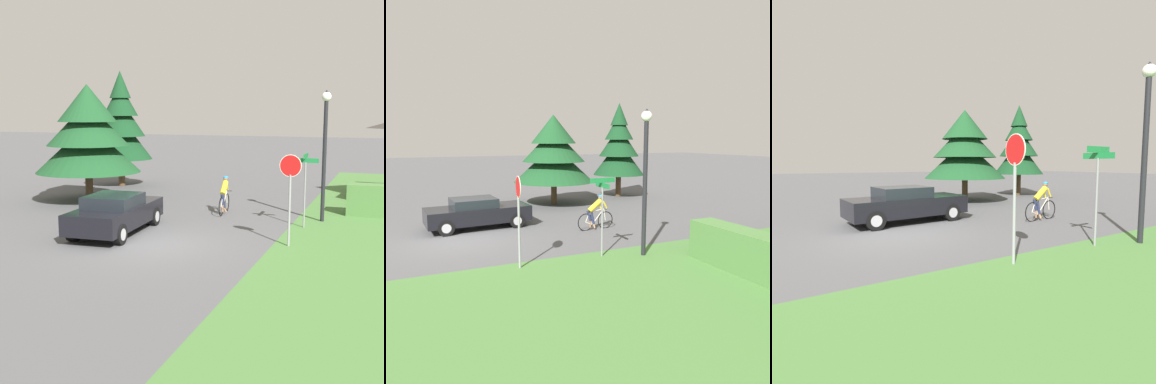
# 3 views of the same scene
# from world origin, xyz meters

# --- Properties ---
(ground_plane) EXTENTS (140.00, 140.00, 0.00)m
(ground_plane) POSITION_xyz_m (0.00, 0.00, 0.00)
(ground_plane) COLOR #515154
(sedan_left_lane) EXTENTS (2.10, 4.49, 1.33)m
(sedan_left_lane) POSITION_xyz_m (-1.70, 0.97, 0.67)
(sedan_left_lane) COLOR black
(sedan_left_lane) RESTS_ON ground
(cyclist) EXTENTS (0.44, 1.75, 1.52)m
(cyclist) POSITION_xyz_m (0.71, 5.55, 0.71)
(cyclist) COLOR black
(cyclist) RESTS_ON ground
(stop_sign) EXTENTS (0.67, 0.07, 2.81)m
(stop_sign) POSITION_xyz_m (4.12, 1.23, 1.96)
(stop_sign) COLOR gray
(stop_sign) RESTS_ON ground
(street_lamp) EXTENTS (0.35, 0.35, 4.85)m
(street_lamp) POSITION_xyz_m (4.60, 5.36, 3.04)
(street_lamp) COLOR black
(street_lamp) RESTS_ON ground
(street_name_sign) EXTENTS (0.90, 0.90, 2.63)m
(street_name_sign) POSITION_xyz_m (4.13, 4.04, 1.83)
(street_name_sign) COLOR gray
(street_name_sign) RESTS_ON ground
(conifer_tall_near) EXTENTS (4.71, 4.71, 5.27)m
(conifer_tall_near) POSITION_xyz_m (-5.91, 6.16, 3.04)
(conifer_tall_near) COLOR #4C3823
(conifer_tall_near) RESTS_ON ground
(conifer_tall_far) EXTENTS (3.40, 3.40, 6.22)m
(conifer_tall_far) POSITION_xyz_m (-6.96, 11.22, 3.31)
(conifer_tall_far) COLOR #4C3823
(conifer_tall_far) RESTS_ON ground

